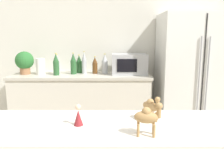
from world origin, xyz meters
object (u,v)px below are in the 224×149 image
at_px(back_bottle_1, 95,65).
at_px(refrigerator, 192,77).
at_px(paper_towel_roll, 40,66).
at_px(camel_figurine_second, 151,106).
at_px(potted_plant, 24,62).
at_px(wise_man_figurine_crimson, 78,116).
at_px(back_bottle_0, 57,65).
at_px(microwave, 129,64).
at_px(back_bottle_6, 84,63).
at_px(back_bottle_2, 56,65).
at_px(back_bottle_3, 79,64).
at_px(camel_figurine, 147,116).
at_px(back_bottle_4, 73,64).
at_px(back_bottle_5, 104,64).

bearing_deg(back_bottle_1, refrigerator, -3.99).
bearing_deg(paper_towel_roll, camel_figurine_second, -56.01).
xyz_separation_m(potted_plant, wise_man_figurine_crimson, (1.03, -1.87, -0.09)).
relative_size(back_bottle_0, camel_figurine_second, 1.78).
bearing_deg(wise_man_figurine_crimson, paper_towel_roll, 113.42).
bearing_deg(back_bottle_1, microwave, -2.23).
xyz_separation_m(back_bottle_6, wise_man_figurine_crimson, (0.21, -1.91, -0.06)).
bearing_deg(potted_plant, back_bottle_2, -9.29).
relative_size(paper_towel_roll, back_bottle_3, 0.84).
bearing_deg(camel_figurine_second, camel_figurine, -104.93).
xyz_separation_m(paper_towel_roll, back_bottle_4, (0.45, 0.03, 0.03)).
relative_size(paper_towel_roll, back_bottle_4, 0.74).
bearing_deg(back_bottle_4, back_bottle_3, 57.21).
bearing_deg(back_bottle_5, camel_figurine, -82.35).
height_order(back_bottle_2, camel_figurine, back_bottle_2).
distance_m(potted_plant, back_bottle_4, 0.67).
relative_size(back_bottle_3, back_bottle_5, 0.93).
height_order(microwave, back_bottle_4, back_bottle_4).
height_order(refrigerator, back_bottle_6, refrigerator).
relative_size(back_bottle_0, wise_man_figurine_crimson, 2.32).
height_order(paper_towel_roll, back_bottle_1, back_bottle_1).
bearing_deg(back_bottle_0, back_bottle_2, -83.95).
height_order(back_bottle_1, back_bottle_6, back_bottle_6).
relative_size(camel_figurine_second, wise_man_figurine_crimson, 1.30).
bearing_deg(back_bottle_3, paper_towel_roll, -165.77).
distance_m(paper_towel_roll, back_bottle_1, 0.75).
distance_m(back_bottle_4, back_bottle_6, 0.15).
height_order(back_bottle_6, camel_figurine, back_bottle_6).
distance_m(microwave, back_bottle_5, 0.34).
height_order(camel_figurine, wise_man_figurine_crimson, camel_figurine).
bearing_deg(microwave, back_bottle_0, -179.00).
height_order(paper_towel_roll, back_bottle_5, back_bottle_5).
xyz_separation_m(microwave, back_bottle_2, (-1.00, -0.11, 0.00)).
relative_size(microwave, back_bottle_0, 1.74).
xyz_separation_m(back_bottle_6, camel_figurine, (0.56, -2.04, -0.01)).
distance_m(paper_towel_roll, back_bottle_4, 0.45).
height_order(refrigerator, potted_plant, refrigerator).
bearing_deg(refrigerator, back_bottle_5, 176.03).
bearing_deg(wise_man_figurine_crimson, back_bottle_1, 91.72).
height_order(refrigerator, microwave, refrigerator).
relative_size(back_bottle_6, camel_figurine, 1.84).
bearing_deg(paper_towel_roll, back_bottle_0, 8.91).
height_order(back_bottle_5, back_bottle_6, back_bottle_6).
bearing_deg(back_bottle_0, potted_plant, -177.33).
distance_m(back_bottle_4, wise_man_figurine_crimson, 1.92).
xyz_separation_m(paper_towel_roll, back_bottle_5, (0.89, 0.06, 0.02)).
relative_size(back_bottle_0, back_bottle_1, 1.13).
distance_m(back_bottle_0, camel_figurine, 2.22).
height_order(back_bottle_4, wise_man_figurine_crimson, back_bottle_4).
bearing_deg(camel_figurine_second, back_bottle_3, 109.86).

